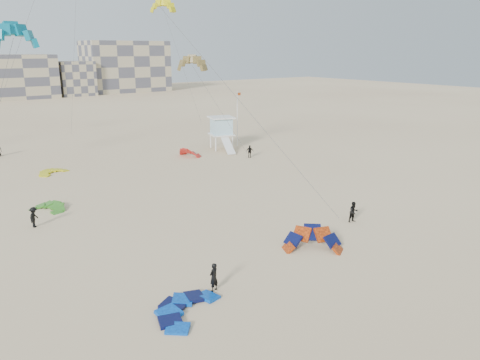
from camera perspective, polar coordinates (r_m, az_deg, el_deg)
ground at (r=24.69m, az=0.38°, el=-16.97°), size 320.00×320.00×0.00m
kite_ground_blue at (r=25.72m, az=-6.52°, el=-15.62°), size 5.46×5.53×0.93m
kite_ground_orange at (r=33.01m, az=8.82°, el=-8.33°), size 5.63×5.63×4.01m
kite_ground_green at (r=43.58m, az=-22.33°, el=-3.37°), size 4.48×4.39×1.76m
kite_ground_red_far at (r=60.88m, az=-6.15°, el=2.90°), size 3.96×3.87×3.15m
kite_ground_yellow at (r=56.16m, az=-21.86°, el=0.77°), size 4.30×4.38×0.98m
kitesurfer_main at (r=27.09m, az=-3.23°, el=-11.75°), size 0.72×0.58×1.71m
kitesurfer_b at (r=38.35m, az=13.69°, el=-3.81°), size 0.91×0.77×1.67m
kitesurfer_c at (r=39.57m, az=-23.83°, el=-4.17°), size 1.12×1.20×1.62m
kitesurfer_d at (r=59.60m, az=1.20°, el=3.50°), size 0.99×0.86×1.60m
kitesurfer_f at (r=81.65m, az=-3.16°, el=6.83°), size 1.16×1.68×1.74m
kite_fly_teal_a at (r=41.48m, az=-25.89°, el=15.32°), size 7.44×5.52×14.55m
kite_fly_olive at (r=56.20m, az=-5.91°, el=13.80°), size 7.68×6.40×11.95m
kite_fly_yellow at (r=80.84m, az=-9.43°, el=20.06°), size 8.49×5.69×20.44m
lifeguard_tower_near at (r=64.73m, az=-2.26°, el=5.74°), size 3.91×6.53×4.46m
flagpole at (r=66.52m, az=-0.32°, el=7.67°), size 0.63×0.10×7.81m
condo_east at (r=161.35m, az=-13.77°, el=13.29°), size 26.00×14.00×16.00m
condo_fill_right at (r=151.59m, az=-19.49°, el=11.60°), size 10.00×10.00×10.00m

